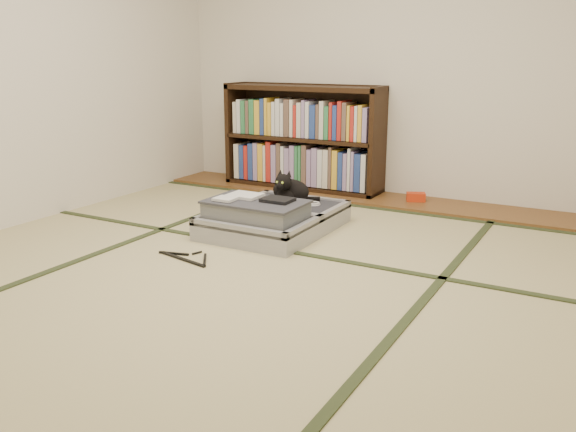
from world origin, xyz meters
The scene contains 10 objects.
floor centered at (0.00, 0.00, 0.00)m, with size 4.50×4.50×0.00m, color #C6BF84.
wood_strip centered at (0.00, 2.00, 0.01)m, with size 4.00×0.50×0.02m, color brown.
red_item centered at (0.33, 2.03, 0.06)m, with size 0.15×0.09×0.07m, color red.
room_shell centered at (0.00, 0.00, 1.46)m, with size 4.50×4.50×4.50m.
tatami_borders centered at (0.00, 0.49, 0.00)m, with size 4.00×4.50×0.01m.
bookcase centered at (-0.75, 2.07, 0.45)m, with size 1.47×0.34×0.95m.
suitcase centered at (-0.29, 0.73, 0.10)m, with size 0.74×0.98×0.29m.
cat centered at (-0.31, 1.02, 0.24)m, with size 0.33×0.33×0.26m.
cable_coil centered at (-0.13, 1.06, 0.15)m, with size 0.10×0.10×0.02m.
hanger centered at (-0.45, -0.02, 0.01)m, with size 0.41×0.22×0.01m.
Camera 1 is at (1.78, -2.78, 1.21)m, focal length 38.00 mm.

